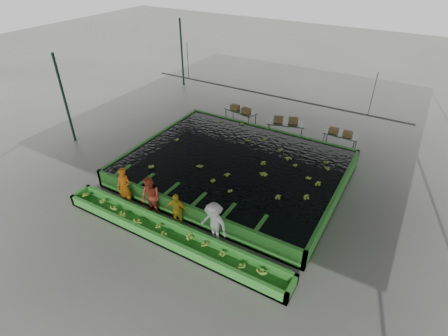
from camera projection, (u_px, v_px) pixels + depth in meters
The scene contains 21 objects.
ground at pixel (219, 191), 16.12m from camera, with size 80.00×80.00×0.00m, color #64645D.
shed_roof at pixel (217, 87), 13.38m from camera, with size 20.00×22.00×0.04m, color gray.
shed_posts at pixel (218, 144), 14.75m from camera, with size 20.00×22.00×5.00m, color #11311F, non-canonical shape.
flotation_tank at pixel (234, 168), 16.96m from camera, with size 10.00×8.00×0.90m, color #2F822A, non-canonical shape.
tank_water at pixel (235, 161), 16.74m from camera, with size 9.70×7.70×0.00m, color black.
sorting_trough at pixel (170, 235), 13.38m from camera, with size 10.00×1.00×0.50m, color #2F822A, non-canonical shape.
cableway_rail at pixel (268, 95), 18.09m from camera, with size 0.08×0.08×14.00m, color #59605B.
rail_hanger_left at pixel (188, 61), 19.65m from camera, with size 0.04×0.04×2.00m, color #59605B.
rail_hanger_right at pixel (373, 95), 15.43m from camera, with size 0.04×0.04×2.00m, color #59605B.
worker_a at pixel (124, 187), 14.87m from camera, with size 0.66×0.43×1.81m, color orange.
worker_b at pixel (151, 197), 14.25m from camera, with size 0.89×0.69×1.83m, color #CA4A2E.
worker_c at pixel (176, 210), 13.77m from camera, with size 0.92×0.38×1.57m, color gold.
worker_d at pixel (214, 223), 12.97m from camera, with size 1.17×0.67×1.81m, color silver.
packing_table_left at pixel (241, 117), 21.76m from camera, with size 2.01×0.81×0.92m, color #59605B, non-canonical shape.
packing_table_mid at pixel (285, 130), 20.26m from camera, with size 2.08×0.83×0.95m, color #59605B, non-canonical shape.
packing_table_right at pixel (340, 141), 19.30m from camera, with size 1.81×0.73×0.83m, color #59605B, non-canonical shape.
box_stack_left at pixel (240, 111), 21.43m from camera, with size 1.34×0.37×0.29m, color brown, non-canonical shape.
box_stack_mid at pixel (286, 122), 20.06m from camera, with size 1.38×0.38×0.30m, color brown, non-canonical shape.
box_stack_right at pixel (340, 134), 19.06m from camera, with size 1.25×0.35×0.27m, color brown, non-canonical shape.
floating_bananas at pixel (242, 153), 17.32m from camera, with size 9.18×6.26×0.13m, color olive, non-canonical shape.
trough_bananas at pixel (170, 232), 13.30m from camera, with size 9.56×0.64×0.13m, color olive, non-canonical shape.
Camera 1 is at (6.74, -11.00, 9.73)m, focal length 28.00 mm.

